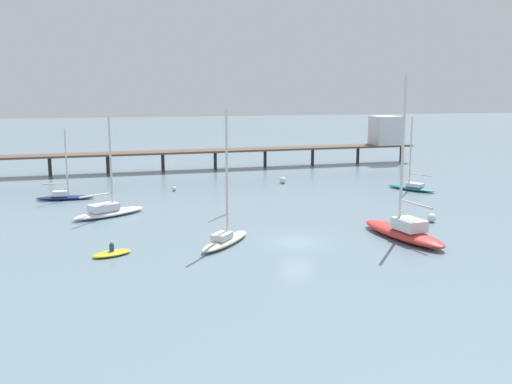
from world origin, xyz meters
TOP-DOWN VIEW (x-y plane):
  - ground_plane at (0.00, 0.00)m, footprint 400.00×400.00m
  - pier at (14.41, 44.83)m, footprint 66.83×8.07m
  - sailboat_teal at (20.99, 20.31)m, footprint 4.79×6.51m
  - sailboat_red at (9.14, -0.99)m, footprint 4.65×10.30m
  - sailboat_white at (-15.52, 13.61)m, footprint 7.77×6.03m
  - sailboat_cream at (-5.96, 0.59)m, footprint 5.68×6.68m
  - sailboat_navy at (-20.55, 23.46)m, footprint 6.46×1.73m
  - dinghy_yellow at (-14.95, -0.58)m, footprint 3.40×2.60m
  - mooring_buoy_near at (-7.88, 26.30)m, footprint 0.57×0.57m
  - mooring_buoy_mid at (14.61, 4.11)m, footprint 0.83×0.83m
  - mooring_buoy_far at (6.66, 28.72)m, footprint 0.87×0.87m

SIDE VIEW (x-z plane):
  - ground_plane at x=0.00m, z-range 0.00..0.00m
  - dinghy_yellow at x=-14.95m, z-range -0.37..0.77m
  - mooring_buoy_near at x=-7.88m, z-range 0.00..0.57m
  - mooring_buoy_mid at x=14.61m, z-range 0.00..0.83m
  - mooring_buoy_far at x=6.66m, z-range 0.00..0.87m
  - sailboat_navy at x=-20.55m, z-range -3.52..4.59m
  - sailboat_teal at x=20.99m, z-range -3.98..5.10m
  - sailboat_white at x=-15.52m, z-range -4.37..5.59m
  - sailboat_cream at x=-5.96m, z-range -4.86..6.20m
  - sailboat_red at x=9.14m, z-range -6.13..7.72m
  - pier at x=14.41m, z-range 0.19..7.97m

